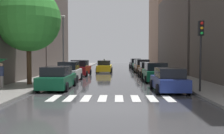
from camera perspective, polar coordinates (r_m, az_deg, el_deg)
ground_plane at (r=35.80m, az=0.47°, el=-1.17°), size 28.00×72.00×0.04m
sidewalk_left at (r=36.43m, az=-9.81°, el=-0.99°), size 3.00×72.00×0.15m
sidewalk_right at (r=36.32m, az=10.78°, el=-1.01°), size 3.00×72.00×0.15m
crosswalk_stripes at (r=14.51m, az=-0.25°, el=-6.81°), size 6.75×2.20×0.01m
building_right_mid at (r=40.11m, az=16.56°, el=7.37°), size 6.00×19.77×11.48m
building_right_far at (r=56.97m, az=11.90°, el=8.32°), size 6.00×14.11×16.04m
parked_car_left_nearest at (r=18.75m, az=-11.80°, el=-2.42°), size 2.13×4.71×1.59m
parked_car_left_second at (r=24.12m, az=-9.27°, el=-1.09°), size 2.02×4.07×1.77m
parked_car_left_third at (r=30.26m, az=-6.91°, el=-0.29°), size 2.25×4.50×1.78m
parked_car_right_nearest at (r=17.53m, az=12.28°, el=-2.86°), size 2.09×4.17×1.53m
parked_car_right_second at (r=23.74m, az=9.37°, el=-1.22°), size 2.18×4.57×1.69m
parked_car_right_third at (r=29.00m, az=7.93°, el=-0.59°), size 2.19×4.06×1.59m
parked_car_right_fourth at (r=35.22m, az=6.57°, el=0.12°), size 2.12×4.28×1.77m
parked_car_right_fifth at (r=40.85m, az=6.05°, el=0.40°), size 2.18×4.71×1.63m
parked_car_right_sixth at (r=46.86m, az=5.14°, el=0.73°), size 2.16×4.54×1.69m
taxi_midroad at (r=35.63m, az=-1.65°, el=0.08°), size 2.14×4.66×1.81m
pedestrian_foreground at (r=19.24m, az=-22.96°, el=-0.10°), size 0.90×0.90×1.97m
street_tree_left at (r=21.11m, az=-17.71°, el=9.84°), size 4.89×4.89×7.38m
traffic_light_right_corner at (r=16.93m, az=18.75°, el=5.55°), size 0.30×0.42×4.30m
lamp_post_left at (r=29.47m, az=-10.55°, el=5.67°), size 0.60×0.28×6.55m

